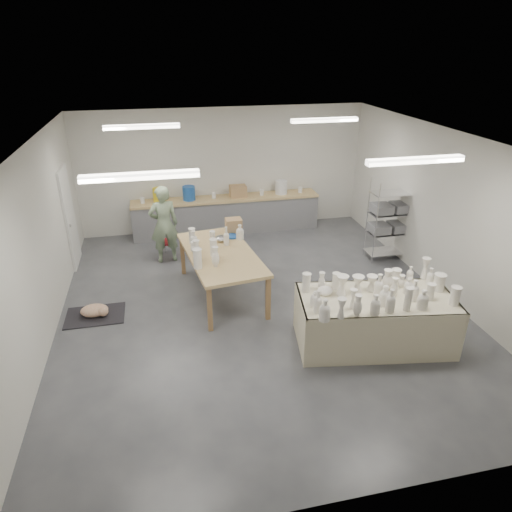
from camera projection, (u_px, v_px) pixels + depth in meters
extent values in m
plane|color=#424449|center=(259.00, 306.00, 8.34)|extent=(8.00, 8.00, 0.00)
cube|color=white|center=(260.00, 141.00, 7.06)|extent=(7.00, 8.00, 0.02)
cube|color=silver|center=(223.00, 170.00, 11.23)|extent=(7.00, 0.02, 3.00)
cube|color=silver|center=(357.00, 390.00, 4.17)|extent=(7.00, 0.02, 3.00)
cube|color=silver|center=(38.00, 248.00, 7.01)|extent=(0.02, 8.00, 3.00)
cube|color=silver|center=(445.00, 214.00, 8.38)|extent=(0.02, 8.00, 3.00)
cube|color=white|center=(70.00, 218.00, 9.51)|extent=(0.05, 0.90, 2.10)
cube|color=white|center=(140.00, 176.00, 5.41)|extent=(1.40, 0.12, 0.08)
cube|color=white|center=(415.00, 160.00, 6.11)|extent=(1.40, 0.12, 0.08)
cube|color=white|center=(142.00, 127.00, 8.49)|extent=(1.40, 0.12, 0.08)
cube|color=white|center=(325.00, 120.00, 9.20)|extent=(1.40, 0.12, 0.08)
cube|color=tan|center=(226.00, 199.00, 11.21)|extent=(4.60, 0.60, 0.06)
cube|color=slate|center=(227.00, 216.00, 11.41)|extent=(4.60, 0.55, 0.84)
cylinder|color=yellow|center=(159.00, 195.00, 10.82)|extent=(0.30, 0.30, 0.34)
cylinder|color=#1F53A8|center=(189.00, 193.00, 10.95)|extent=(0.30, 0.30, 0.34)
cylinder|color=white|center=(281.00, 187.00, 11.40)|extent=(0.30, 0.30, 0.34)
cube|color=tan|center=(238.00, 191.00, 11.20)|extent=(0.40, 0.30, 0.28)
cylinder|color=white|center=(143.00, 200.00, 10.78)|extent=(0.10, 0.10, 0.14)
cylinder|color=white|center=(214.00, 196.00, 11.11)|extent=(0.10, 0.10, 0.14)
cylinder|color=white|center=(262.00, 192.00, 11.35)|extent=(0.10, 0.10, 0.14)
cylinder|color=white|center=(300.00, 190.00, 11.54)|extent=(0.10, 0.10, 0.14)
cylinder|color=silver|center=(376.00, 225.00, 9.54)|extent=(0.02, 0.02, 1.80)
cylinder|color=silver|center=(413.00, 222.00, 9.70)|extent=(0.02, 0.02, 1.80)
cylinder|color=silver|center=(367.00, 218.00, 9.93)|extent=(0.02, 0.02, 1.80)
cylinder|color=silver|center=(402.00, 215.00, 10.09)|extent=(0.02, 0.02, 1.80)
cube|color=silver|center=(385.00, 251.00, 10.14)|extent=(0.88, 0.48, 0.02)
cube|color=silver|center=(388.00, 233.00, 9.94)|extent=(0.88, 0.48, 0.02)
cube|color=silver|center=(391.00, 213.00, 9.75)|extent=(0.88, 0.48, 0.02)
cube|color=silver|center=(393.00, 193.00, 9.56)|extent=(0.88, 0.48, 0.02)
cube|color=slate|center=(379.00, 228.00, 9.85)|extent=(0.38, 0.42, 0.18)
cube|color=slate|center=(398.00, 227.00, 9.93)|extent=(0.38, 0.42, 0.18)
cube|color=slate|center=(382.00, 209.00, 9.66)|extent=(0.38, 0.42, 0.18)
cube|color=slate|center=(401.00, 207.00, 9.74)|extent=(0.38, 0.42, 0.18)
cube|color=olive|center=(374.00, 323.00, 7.17)|extent=(2.24, 1.28, 0.74)
cube|color=beige|center=(377.00, 298.00, 6.98)|extent=(2.53, 1.49, 0.03)
cube|color=beige|center=(391.00, 340.00, 6.67)|extent=(2.36, 0.40, 0.84)
cube|color=beige|center=(360.00, 303.00, 7.63)|extent=(2.36, 0.40, 0.84)
cube|color=tan|center=(221.00, 254.00, 8.37)|extent=(1.46, 2.46, 0.06)
cube|color=olive|center=(200.00, 309.00, 7.49)|extent=(0.08, 0.08, 0.81)
cube|color=olive|center=(261.00, 302.00, 7.69)|extent=(0.08, 0.08, 0.81)
cube|color=olive|center=(189.00, 253.00, 9.42)|extent=(0.08, 0.08, 0.81)
cube|color=olive|center=(238.00, 249.00, 9.62)|extent=(0.08, 0.08, 0.81)
ellipsoid|color=silver|center=(222.00, 238.00, 8.83)|extent=(0.26, 0.26, 0.12)
cylinder|color=#1F53A8|center=(232.00, 236.00, 9.01)|extent=(0.26, 0.26, 0.03)
cylinder|color=white|center=(212.00, 234.00, 9.00)|extent=(0.11, 0.11, 0.12)
cube|color=tan|center=(234.00, 225.00, 9.20)|extent=(0.32, 0.26, 0.28)
cube|color=black|center=(95.00, 316.00, 8.03)|extent=(1.00, 0.70, 0.02)
ellipsoid|color=white|center=(94.00, 310.00, 7.98)|extent=(0.51, 0.39, 0.20)
sphere|color=white|center=(103.00, 311.00, 7.91)|extent=(0.17, 0.17, 0.17)
imported|color=#8BA37E|center=(164.00, 224.00, 9.70)|extent=(0.66, 0.48, 1.70)
cylinder|color=red|center=(166.00, 242.00, 10.16)|extent=(0.48, 0.48, 0.04)
cylinder|color=silver|center=(173.00, 249.00, 10.21)|extent=(0.02, 0.02, 0.32)
cylinder|color=silver|center=(165.00, 246.00, 10.36)|extent=(0.02, 0.02, 0.32)
cylinder|color=silver|center=(161.00, 251.00, 10.13)|extent=(0.02, 0.02, 0.32)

